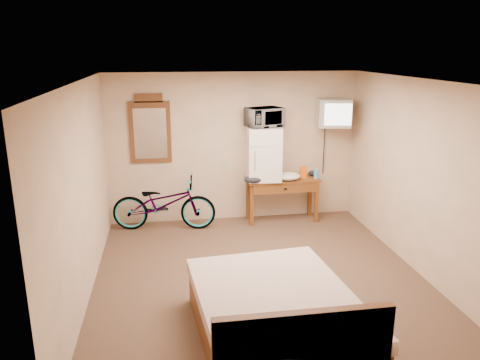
{
  "coord_description": "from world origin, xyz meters",
  "views": [
    {
      "loc": [
        -1.11,
        -5.34,
        2.87
      ],
      "look_at": [
        -0.18,
        0.49,
        1.2
      ],
      "focal_mm": 35.0,
      "sensor_mm": 36.0,
      "label": 1
    }
  ],
  "objects": [
    {
      "name": "room",
      "position": [
        -0.0,
        0.0,
        1.25
      ],
      "size": [
        4.6,
        4.64,
        2.5
      ],
      "color": "#4C3226",
      "rests_on": "ground"
    },
    {
      "name": "desk",
      "position": [
        0.79,
        2.0,
        0.62
      ],
      "size": [
        1.22,
        0.5,
        0.75
      ],
      "color": "brown",
      "rests_on": "floor"
    },
    {
      "name": "mini_fridge",
      "position": [
        0.46,
        2.04,
        1.19
      ],
      "size": [
        0.57,
        0.55,
        0.88
      ],
      "color": "white",
      "rests_on": "desk"
    },
    {
      "name": "microwave",
      "position": [
        0.46,
        2.04,
        1.79
      ],
      "size": [
        0.66,
        0.55,
        0.31
      ],
      "primitive_type": "imported",
      "rotation": [
        0.0,
        0.0,
        0.36
      ],
      "color": "white",
      "rests_on": "mini_fridge"
    },
    {
      "name": "snack_bag",
      "position": [
        1.13,
        1.99,
        0.86
      ],
      "size": [
        0.12,
        0.09,
        0.21
      ],
      "primitive_type": "cube",
      "rotation": [
        0.0,
        0.0,
        0.25
      ],
      "color": "orange",
      "rests_on": "desk"
    },
    {
      "name": "blue_cup",
      "position": [
        1.35,
        1.96,
        0.82
      ],
      "size": [
        0.09,
        0.09,
        0.15
      ],
      "primitive_type": "cylinder",
      "color": "#46A1EF",
      "rests_on": "desk"
    },
    {
      "name": "cloth_cream",
      "position": [
        0.86,
        1.92,
        0.81
      ],
      "size": [
        0.41,
        0.31,
        0.13
      ],
      "primitive_type": "ellipsoid",
      "color": "silver",
      "rests_on": "desk"
    },
    {
      "name": "cloth_dark_a",
      "position": [
        0.25,
        1.85,
        0.81
      ],
      "size": [
        0.3,
        0.23,
        0.11
      ],
      "primitive_type": "ellipsoid",
      "color": "black",
      "rests_on": "desk"
    },
    {
      "name": "cloth_dark_b",
      "position": [
        1.36,
        2.12,
        0.79
      ],
      "size": [
        0.19,
        0.15,
        0.09
      ],
      "primitive_type": "ellipsoid",
      "color": "black",
      "rests_on": "desk"
    },
    {
      "name": "crt_television",
      "position": [
        1.62,
        2.02,
        1.84
      ],
      "size": [
        0.59,
        0.63,
        0.46
      ],
      "color": "black",
      "rests_on": "room"
    },
    {
      "name": "wall_mirror",
      "position": [
        -1.37,
        2.27,
        1.6
      ],
      "size": [
        0.66,
        0.04,
        1.12
      ],
      "color": "brown",
      "rests_on": "room"
    },
    {
      "name": "bicycle",
      "position": [
        -1.2,
        1.95,
        0.44
      ],
      "size": [
        1.72,
        0.79,
        0.88
      ],
      "primitive_type": "imported",
      "rotation": [
        0.0,
        0.0,
        1.45
      ],
      "color": "black",
      "rests_on": "floor"
    },
    {
      "name": "bed",
      "position": [
        -0.11,
        -1.38,
        0.29
      ],
      "size": [
        1.67,
        2.12,
        0.9
      ],
      "color": "brown",
      "rests_on": "floor"
    }
  ]
}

